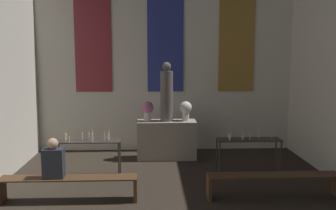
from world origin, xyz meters
The scene contains 10 objects.
wall_back centered at (0.00, 11.96, 2.53)m, with size 7.02×0.16×5.01m.
altar centered at (0.00, 11.02, 0.48)m, with size 1.46×0.56×0.95m.
statue centered at (0.00, 11.02, 1.63)m, with size 0.31×0.31×1.45m.
flower_vase_left centered at (-0.47, 11.02, 1.24)m, with size 0.30×0.30×0.49m.
flower_vase_right centered at (0.47, 11.02, 1.24)m, with size 0.30×0.30×0.49m.
candle_rack_left centered at (-1.73, 9.71, 0.68)m, with size 1.38×0.40×0.98m.
candle_rack_right centered at (1.72, 9.71, 0.67)m, with size 1.38×0.40×0.98m.
pew_back_left centered at (-1.84, 8.33, 0.33)m, with size 2.42×0.36×0.44m.
pew_back_right centered at (1.84, 8.33, 0.33)m, with size 2.42×0.36×0.44m.
person_seated centered at (-2.09, 8.33, 0.75)m, with size 0.36×0.24×0.71m.
Camera 1 is at (-0.36, 1.89, 2.61)m, focal length 40.00 mm.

